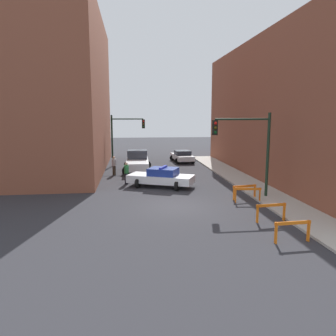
{
  "coord_description": "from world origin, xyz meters",
  "views": [
    {
      "loc": [
        -2.59,
        -17.87,
        5.13
      ],
      "look_at": [
        0.24,
        6.5,
        1.2
      ],
      "focal_mm": 35.0,
      "sensor_mm": 36.0,
      "label": 1
    }
  ],
  "objects_px": {
    "barrier_mid": "(271,209)",
    "barrier_corner": "(245,190)",
    "traffic_light_far": "(123,133)",
    "parked_car_near": "(182,156)",
    "pedestrian_corner": "(114,165)",
    "barrier_back": "(248,192)",
    "white_truck": "(137,162)",
    "traffic_light_near": "(250,142)",
    "police_car": "(161,177)",
    "barrier_front": "(293,228)",
    "pedestrian_crossing": "(126,173)"
  },
  "relations": [
    {
      "from": "traffic_light_near",
      "to": "pedestrian_corner",
      "type": "height_order",
      "value": "traffic_light_near"
    },
    {
      "from": "barrier_front",
      "to": "barrier_corner",
      "type": "bearing_deg",
      "value": 86.15
    },
    {
      "from": "white_truck",
      "to": "barrier_mid",
      "type": "distance_m",
      "value": 16.69
    },
    {
      "from": "barrier_corner",
      "to": "parked_car_near",
      "type": "bearing_deg",
      "value": 94.13
    },
    {
      "from": "traffic_light_near",
      "to": "pedestrian_corner",
      "type": "distance_m",
      "value": 12.9
    },
    {
      "from": "police_car",
      "to": "barrier_back",
      "type": "height_order",
      "value": "police_car"
    },
    {
      "from": "pedestrian_corner",
      "to": "barrier_front",
      "type": "relative_size",
      "value": 1.04
    },
    {
      "from": "pedestrian_corner",
      "to": "white_truck",
      "type": "bearing_deg",
      "value": 24.3
    },
    {
      "from": "white_truck",
      "to": "parked_car_near",
      "type": "distance_m",
      "value": 7.59
    },
    {
      "from": "barrier_corner",
      "to": "pedestrian_crossing",
      "type": "bearing_deg",
      "value": 142.84
    },
    {
      "from": "parked_car_near",
      "to": "barrier_back",
      "type": "distance_m",
      "value": 17.57
    },
    {
      "from": "parked_car_near",
      "to": "barrier_back",
      "type": "xyz_separation_m",
      "value": [
        1.14,
        -17.53,
        -0.06
      ]
    },
    {
      "from": "white_truck",
      "to": "pedestrian_crossing",
      "type": "xyz_separation_m",
      "value": [
        -0.95,
        -5.66,
        -0.04
      ]
    },
    {
      "from": "traffic_light_far",
      "to": "parked_car_near",
      "type": "bearing_deg",
      "value": 18.23
    },
    {
      "from": "pedestrian_crossing",
      "to": "barrier_corner",
      "type": "height_order",
      "value": "pedestrian_crossing"
    },
    {
      "from": "traffic_light_near",
      "to": "pedestrian_crossing",
      "type": "height_order",
      "value": "traffic_light_near"
    },
    {
      "from": "parked_car_near",
      "to": "barrier_corner",
      "type": "height_order",
      "value": "parked_car_near"
    },
    {
      "from": "barrier_front",
      "to": "barrier_back",
      "type": "height_order",
      "value": "same"
    },
    {
      "from": "barrier_back",
      "to": "white_truck",
      "type": "bearing_deg",
      "value": 117.7
    },
    {
      "from": "traffic_light_near",
      "to": "pedestrian_crossing",
      "type": "relative_size",
      "value": 3.13
    },
    {
      "from": "police_car",
      "to": "pedestrian_corner",
      "type": "relative_size",
      "value": 3.04
    },
    {
      "from": "pedestrian_corner",
      "to": "barrier_mid",
      "type": "xyz_separation_m",
      "value": [
        8.19,
        -13.72,
        -0.24
      ]
    },
    {
      "from": "traffic_light_near",
      "to": "barrier_corner",
      "type": "xyz_separation_m",
      "value": [
        -0.34,
        -0.28,
        -2.91
      ]
    },
    {
      "from": "barrier_back",
      "to": "parked_car_near",
      "type": "bearing_deg",
      "value": 93.73
    },
    {
      "from": "police_car",
      "to": "pedestrian_crossing",
      "type": "bearing_deg",
      "value": 85.85
    },
    {
      "from": "traffic_light_near",
      "to": "parked_car_near",
      "type": "relative_size",
      "value": 1.17
    },
    {
      "from": "police_car",
      "to": "barrier_back",
      "type": "xyz_separation_m",
      "value": [
        4.7,
        -4.92,
        -0.11
      ]
    },
    {
      "from": "pedestrian_corner",
      "to": "barrier_front",
      "type": "height_order",
      "value": "pedestrian_corner"
    },
    {
      "from": "pedestrian_corner",
      "to": "police_car",
      "type": "bearing_deg",
      "value": -71.97
    },
    {
      "from": "barrier_mid",
      "to": "barrier_corner",
      "type": "xyz_separation_m",
      "value": [
        0.21,
        4.33,
        0.0
      ]
    },
    {
      "from": "barrier_corner",
      "to": "traffic_light_far",
      "type": "bearing_deg",
      "value": 117.71
    },
    {
      "from": "pedestrian_corner",
      "to": "traffic_light_far",
      "type": "bearing_deg",
      "value": 65.55
    },
    {
      "from": "traffic_light_far",
      "to": "pedestrian_crossing",
      "type": "bearing_deg",
      "value": -87.48
    },
    {
      "from": "barrier_mid",
      "to": "pedestrian_crossing",
      "type": "bearing_deg",
      "value": 125.68
    },
    {
      "from": "barrier_corner",
      "to": "barrier_front",
      "type": "bearing_deg",
      "value": -93.85
    },
    {
      "from": "barrier_corner",
      "to": "white_truck",
      "type": "bearing_deg",
      "value": 119.53
    },
    {
      "from": "traffic_light_near",
      "to": "barrier_mid",
      "type": "distance_m",
      "value": 5.48
    },
    {
      "from": "parked_car_near",
      "to": "barrier_front",
      "type": "xyz_separation_m",
      "value": [
        0.74,
        -23.76,
        -0.06
      ]
    },
    {
      "from": "pedestrian_corner",
      "to": "traffic_light_near",
      "type": "bearing_deg",
      "value": -62.97
    },
    {
      "from": "traffic_light_far",
      "to": "parked_car_near",
      "type": "height_order",
      "value": "traffic_light_far"
    },
    {
      "from": "barrier_mid",
      "to": "barrier_back",
      "type": "distance_m",
      "value": 3.58
    },
    {
      "from": "traffic_light_near",
      "to": "white_truck",
      "type": "xyz_separation_m",
      "value": [
        -6.68,
        10.91,
        -2.62
      ]
    },
    {
      "from": "traffic_light_near",
      "to": "barrier_back",
      "type": "distance_m",
      "value": 3.12
    },
    {
      "from": "parked_car_near",
      "to": "pedestrian_corner",
      "type": "bearing_deg",
      "value": -138.65
    },
    {
      "from": "barrier_corner",
      "to": "pedestrian_corner",
      "type": "bearing_deg",
      "value": 131.81
    },
    {
      "from": "traffic_light_far",
      "to": "white_truck",
      "type": "xyz_separation_m",
      "value": [
        1.35,
        -3.46,
        -2.49
      ]
    },
    {
      "from": "traffic_light_far",
      "to": "white_truck",
      "type": "distance_m",
      "value": 4.47
    },
    {
      "from": "police_car",
      "to": "pedestrian_crossing",
      "type": "xyz_separation_m",
      "value": [
        -2.52,
        1.36,
        0.14
      ]
    },
    {
      "from": "traffic_light_near",
      "to": "pedestrian_crossing",
      "type": "xyz_separation_m",
      "value": [
        -7.63,
        5.25,
        -2.67
      ]
    },
    {
      "from": "white_truck",
      "to": "parked_car_near",
      "type": "relative_size",
      "value": 1.23
    }
  ]
}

